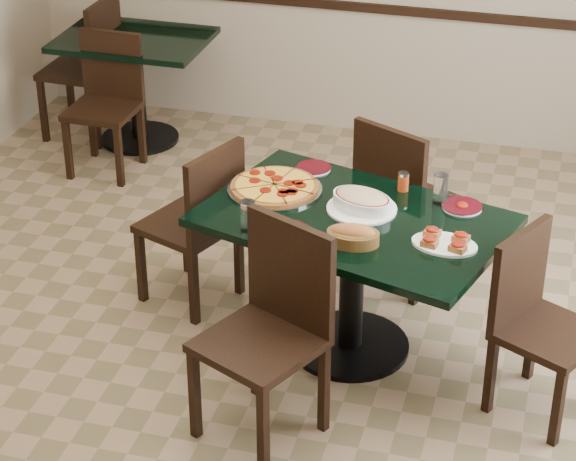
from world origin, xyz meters
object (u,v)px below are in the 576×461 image
(chair_near, at_px, (273,319))
(bread_basket, at_px, (353,236))
(chair_right, at_px, (536,314))
(lasagna_casserole, at_px, (362,201))
(main_table, at_px, (353,250))
(chair_far, at_px, (401,196))
(bruschetta_platter, at_px, (445,241))
(pepperoni_pizza, at_px, (275,187))
(back_chair_near, at_px, (107,95))
(back_chair_left, at_px, (91,60))
(back_table, at_px, (135,69))
(chair_left, at_px, (200,217))

(chair_near, xyz_separation_m, bread_basket, (0.26, 0.42, 0.23))
(chair_right, relative_size, lasagna_casserole, 2.49)
(main_table, distance_m, lasagna_casserole, 0.24)
(chair_far, relative_size, bruschetta_platter, 2.93)
(chair_right, bearing_deg, pepperoni_pizza, 101.56)
(chair_right, height_order, back_chair_near, back_chair_near)
(chair_far, bearing_deg, back_chair_left, -3.20)
(chair_near, relative_size, bread_basket, 3.99)
(lasagna_casserole, bearing_deg, main_table, -83.42)
(back_chair_left, relative_size, bread_basket, 3.93)
(chair_near, bearing_deg, lasagna_casserole, 98.22)
(chair_near, height_order, chair_right, chair_near)
(back_table, distance_m, chair_right, 3.62)
(chair_far, xyz_separation_m, lasagna_casserole, (-0.09, -0.59, 0.25))
(chair_near, xyz_separation_m, back_chair_near, (-1.77, 2.28, -0.06))
(chair_near, bearing_deg, back_table, 148.10)
(chair_far, distance_m, pepperoni_pizza, 0.78)
(main_table, relative_size, bread_basket, 6.33)
(chair_near, xyz_separation_m, bruschetta_platter, (0.66, 0.50, 0.21))
(chair_far, relative_size, chair_right, 1.09)
(main_table, xyz_separation_m, chair_far, (0.11, 0.67, -0.03))
(main_table, relative_size, chair_far, 1.65)
(chair_left, bearing_deg, main_table, 97.24)
(chair_right, height_order, lasagna_casserole, chair_right)
(chair_right, distance_m, bruschetta_platter, 0.52)
(back_table, xyz_separation_m, back_chair_near, (-0.03, -0.42, -0.02))
(chair_near, xyz_separation_m, back_chair_left, (-2.07, 2.70, -0.01))
(chair_left, relative_size, back_chair_near, 1.02)
(main_table, distance_m, back_chair_left, 3.06)
(pepperoni_pizza, bearing_deg, back_chair_near, 136.58)
(back_chair_near, relative_size, bread_basket, 3.58)
(chair_left, relative_size, bread_basket, 3.67)
(chair_right, xyz_separation_m, pepperoni_pizza, (-1.32, 0.37, 0.28))
(chair_near, xyz_separation_m, pepperoni_pizza, (-0.23, 0.83, 0.20))
(chair_near, relative_size, chair_right, 1.14)
(back_table, distance_m, chair_left, 2.14)
(chair_right, relative_size, pepperoni_pizza, 1.88)
(back_chair_near, bearing_deg, pepperoni_pizza, -41.69)
(main_table, relative_size, pepperoni_pizza, 3.38)
(chair_far, bearing_deg, chair_near, 103.28)
(chair_far, distance_m, lasagna_casserole, 0.65)
(chair_right, bearing_deg, back_table, 78.82)
(chair_near, distance_m, chair_right, 1.19)
(main_table, relative_size, back_table, 1.60)
(chair_right, relative_size, bread_basket, 3.51)
(back_table, xyz_separation_m, chair_far, (2.06, -1.37, 0.02))
(chair_far, xyz_separation_m, chair_right, (0.78, -0.87, -0.05))
(main_table, xyz_separation_m, lasagna_casserole, (0.02, 0.08, 0.23))
(back_chair_near, xyz_separation_m, lasagna_casserole, (2.00, -1.54, 0.30))
(back_table, xyz_separation_m, chair_right, (2.84, -2.25, -0.03))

